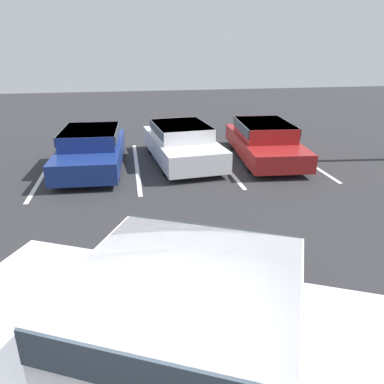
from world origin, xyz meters
name	(u,v)px	position (x,y,z in m)	size (l,w,h in m)	color
stall_stripe_a	(45,171)	(-2.31, 9.76, 0.00)	(0.12, 5.23, 0.01)	white
stall_stripe_b	(137,166)	(0.48, 9.76, 0.00)	(0.12, 5.23, 0.01)	white
stall_stripe_c	(221,161)	(3.27, 9.76, 0.00)	(0.12, 5.23, 0.01)	white
stall_stripe_d	(300,157)	(6.07, 9.76, 0.00)	(0.12, 5.23, 0.01)	white
pickup_truck	(216,357)	(0.95, 0.85, 0.88)	(5.98, 4.35, 1.76)	silver
parked_sedan_a	(91,148)	(-0.88, 9.81, 0.65)	(2.04, 4.41, 1.22)	navy
parked_sedan_b	(182,142)	(1.99, 10.03, 0.66)	(2.27, 4.46, 1.23)	silver
parked_sedan_c	(264,139)	(4.77, 9.91, 0.66)	(2.16, 4.72, 1.22)	maroon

